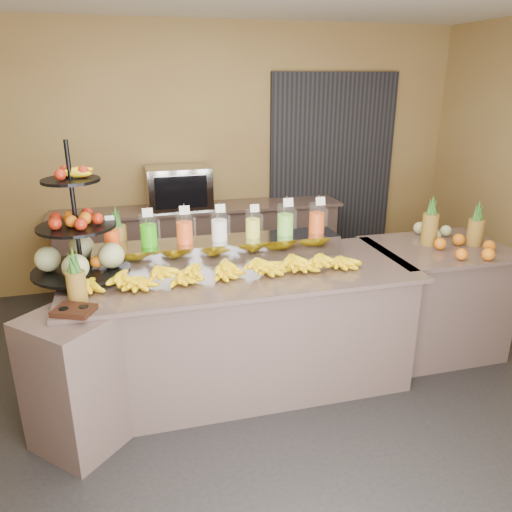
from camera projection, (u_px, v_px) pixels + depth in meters
name	position (u px, v px, depth m)	size (l,w,h in m)	color
ground	(252.00, 404.00, 3.63)	(6.00, 6.00, 0.00)	black
room_envelope	(249.00, 128.00, 3.75)	(6.04, 5.02, 2.82)	olive
buffet_counter	(228.00, 332.00, 3.68)	(2.75, 1.25, 0.93)	#876861
right_counter	(433.00, 298.00, 4.24)	(1.08, 0.88, 0.93)	#876861
back_ledge	(201.00, 247.00, 5.52)	(3.10, 0.55, 0.93)	#876861
pitcher_tray	(220.00, 249.00, 3.79)	(1.85, 0.30, 0.15)	gray
juice_pitcher_orange_a	(112.00, 237.00, 3.55)	(0.11, 0.11, 0.26)	silver
juice_pitcher_green	(149.00, 232.00, 3.61)	(0.13, 0.13, 0.30)	silver
juice_pitcher_orange_b	(185.00, 229.00, 3.67)	(0.13, 0.13, 0.31)	silver
juice_pitcher_milk	(219.00, 227.00, 3.73)	(0.12, 0.13, 0.30)	silver
juice_pitcher_lemon	(253.00, 225.00, 3.80)	(0.12, 0.12, 0.28)	silver
juice_pitcher_lime	(285.00, 222.00, 3.86)	(0.13, 0.13, 0.32)	silver
juice_pitcher_orange_c	(317.00, 220.00, 3.92)	(0.13, 0.13, 0.31)	silver
banana_heap	(225.00, 266.00, 3.45)	(2.00, 0.18, 0.17)	yellow
fruit_stand	(86.00, 244.00, 3.40)	(0.78, 0.78, 0.94)	black
condiment_caddy	(74.00, 311.00, 2.93)	(0.22, 0.17, 0.03)	black
pineapple_left_a	(76.00, 282.00, 3.04)	(0.12, 0.12, 0.36)	brown
pineapple_left_b	(118.00, 238.00, 3.78)	(0.14, 0.14, 0.41)	brown
right_fruit_pile	(458.00, 239.00, 4.01)	(0.49, 0.47, 0.26)	brown
oven_warmer	(179.00, 187.00, 5.24)	(0.66, 0.46, 0.44)	gray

